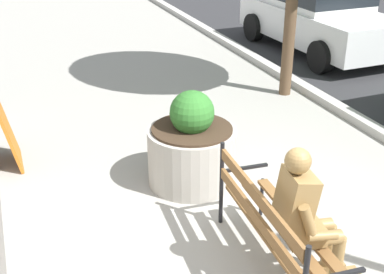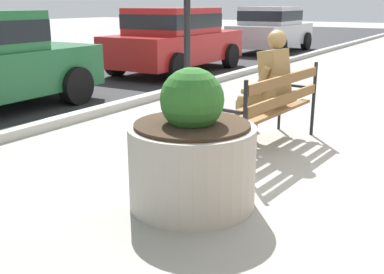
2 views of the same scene
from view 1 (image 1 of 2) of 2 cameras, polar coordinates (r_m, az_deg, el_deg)
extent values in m
plane|color=#9E9B93|center=(5.25, 7.73, -12.80)|extent=(80.00, 80.00, 0.00)
cube|color=brown|center=(4.79, 7.97, -10.30)|extent=(1.70, 0.22, 0.04)
cube|color=brown|center=(4.86, 9.93, -9.88)|extent=(1.70, 0.22, 0.04)
cube|color=brown|center=(4.93, 11.83, -9.46)|extent=(1.70, 0.22, 0.04)
cube|color=brown|center=(4.66, 7.08, -8.81)|extent=(1.70, 0.14, 0.11)
cube|color=brown|center=(4.54, 7.23, -6.51)|extent=(1.70, 0.14, 0.11)
cylinder|color=black|center=(5.71, 7.65, -6.56)|extent=(0.04, 0.04, 0.45)
cylinder|color=black|center=(5.42, 3.26, -5.15)|extent=(0.04, 0.04, 0.95)
cube|color=black|center=(5.44, 5.97, -3.38)|extent=(0.07, 0.48, 0.03)
cube|color=olive|center=(4.67, 12.08, -10.05)|extent=(0.38, 0.36, 0.16)
cube|color=olive|center=(4.46, 11.27, -6.90)|extent=(0.40, 0.34, 0.55)
sphere|color=olive|center=(4.26, 11.57, -2.59)|extent=(0.22, 0.22, 0.22)
cylinder|color=olive|center=(4.66, 10.37, -6.00)|extent=(0.11, 0.19, 0.29)
cylinder|color=olive|center=(4.81, 11.72, -7.45)|extent=(0.12, 0.27, 0.10)
cylinder|color=olive|center=(4.33, 12.62, -8.91)|extent=(0.11, 0.19, 0.29)
cylinder|color=olive|center=(4.47, 14.12, -10.50)|extent=(0.12, 0.27, 0.10)
cylinder|color=olive|center=(4.81, 13.13, -9.58)|extent=(0.18, 0.38, 0.14)
cylinder|color=olive|center=(5.04, 14.71, -11.76)|extent=(0.11, 0.11, 0.50)
cube|color=olive|center=(5.19, 15.05, -13.54)|extent=(0.14, 0.25, 0.07)
cylinder|color=olive|center=(4.68, 14.07, -10.77)|extent=(0.18, 0.38, 0.14)
cylinder|color=olive|center=(4.92, 15.66, -12.95)|extent=(0.11, 0.11, 0.50)
cylinder|color=#A8A399|center=(6.24, 0.00, -2.12)|extent=(1.07, 1.07, 0.69)
cylinder|color=#38281C|center=(6.08, 0.00, 0.89)|extent=(0.96, 0.96, 0.03)
sphere|color=#2D6B28|center=(6.00, 0.00, 2.70)|extent=(0.52, 0.52, 0.52)
cylinder|color=brown|center=(8.99, 10.72, 12.08)|extent=(0.20, 0.20, 2.46)
cube|color=silver|center=(11.98, 13.69, 12.00)|extent=(4.16, 1.85, 0.70)
cylinder|color=black|center=(10.52, 13.96, 8.55)|extent=(0.65, 0.24, 0.64)
cylinder|color=black|center=(13.58, 13.22, 12.30)|extent=(0.65, 0.24, 0.64)
cylinder|color=black|center=(12.68, 6.80, 11.89)|extent=(0.65, 0.24, 0.64)
cube|color=#C6661E|center=(7.01, -19.51, 0.49)|extent=(0.70, 0.23, 0.89)
camera|label=2|loc=(8.38, -21.05, 12.94)|focal=43.02mm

